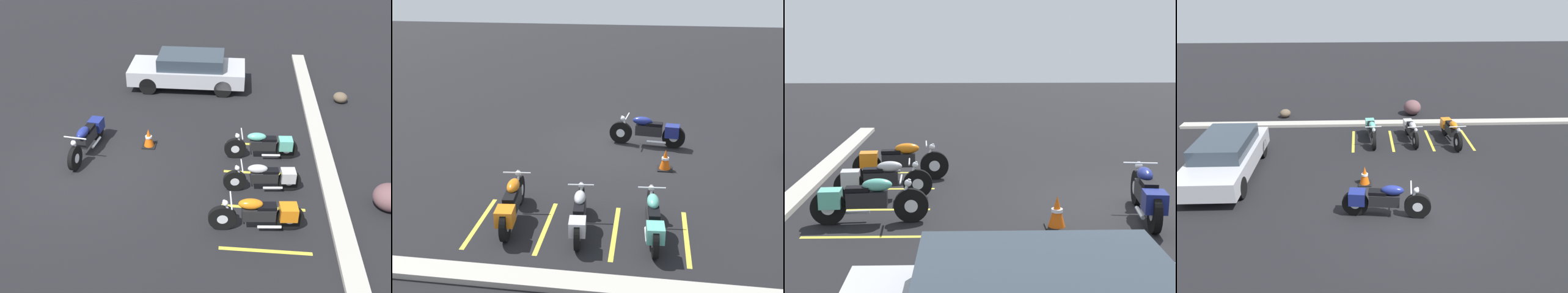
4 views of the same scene
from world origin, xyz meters
The scene contains 14 objects.
ground centered at (0.00, 0.00, 0.00)m, with size 60.00×60.00×0.00m, color black.
motorcycle_navy_featured centered at (-0.87, -0.20, 0.49)m, with size 2.34×0.71×0.92m.
parked_bike_0 centered at (-0.97, 5.00, 0.44)m, with size 0.60×2.12×0.83m.
parked_bike_1 centered at (0.57, 4.98, 0.43)m, with size 0.58×2.04×0.80m.
parked_bike_2 centered at (2.08, 4.81, 0.47)m, with size 0.63×2.25×0.89m.
car_silver centered at (-5.66, 2.28, 0.68)m, with size 1.81×4.30×1.29m.
concrete_curb centered at (0.00, 6.73, 0.06)m, with size 18.00×0.50×0.12m, color #A8A399.
landscape_rock_0 centered at (-4.80, 7.83, 0.19)m, with size 0.50×0.46×0.37m, color brown.
landscape_rock_1 centered at (1.02, 8.02, 0.34)m, with size 0.79×0.83×0.68m, color brown.
traffic_cone centered at (-1.29, 1.53, 0.28)m, with size 0.40×0.40×0.59m.
stall_line_0 centered at (-1.68, 4.91, 0.00)m, with size 0.10×2.10×0.00m, color gold.
stall_line_1 centered at (-0.18, 4.91, 0.00)m, with size 0.10×2.10×0.00m, color gold.
stall_line_2 centered at (1.31, 4.91, 0.00)m, with size 0.10×2.10×0.00m, color gold.
stall_line_3 centered at (2.80, 4.91, 0.00)m, with size 0.10×2.10×0.00m, color gold.
Camera 1 is at (10.28, 4.02, 7.54)m, focal length 42.00 mm.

